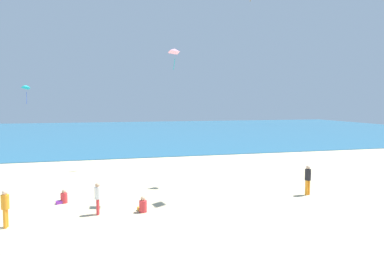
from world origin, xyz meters
name	(u,v)px	position (x,y,z in m)	size (l,w,h in m)	color
ground_plane	(176,197)	(0.00, 10.00, 0.00)	(120.00, 120.00, 0.00)	#C6B58C
ocean_water	(129,131)	(0.00, 53.60, 0.03)	(120.00, 60.00, 0.05)	#236084
person_2	(143,206)	(-2.06, 7.81, 0.29)	(0.49, 0.68, 0.78)	red
person_4	(5,206)	(-7.90, 7.15, 0.94)	(0.35, 0.35, 1.63)	orange
person_5	(98,196)	(-4.16, 7.95, 0.87)	(0.32, 0.32, 1.51)	red
person_6	(308,178)	(7.44, 8.54, 1.00)	(0.43, 0.43, 1.73)	orange
person_8	(63,198)	(-5.99, 10.25, 0.27)	(0.65, 0.49, 0.73)	red
kite_teal	(27,87)	(-10.82, 25.36, 6.73)	(0.94, 0.88, 1.79)	#1EADAD
kite_pink	(175,51)	(-0.10, 9.61, 8.06)	(0.73, 0.75, 1.18)	pink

